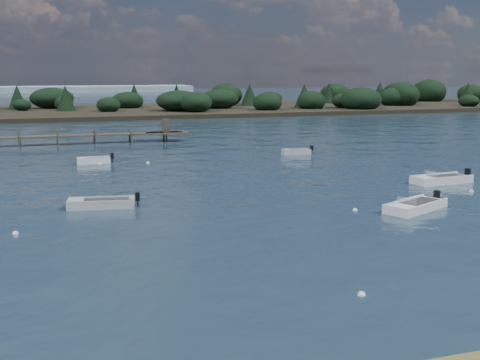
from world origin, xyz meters
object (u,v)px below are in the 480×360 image
object	(u,v)px
tender_far_white	(94,162)
dinghy_mid_grey	(101,205)
dinghy_mid_white_b	(441,181)
dinghy_mid_white_a	(415,208)
tender_far_grey_b	(296,153)

from	to	relation	value
tender_far_white	dinghy_mid_grey	bearing A→B (deg)	-93.38
tender_far_white	dinghy_mid_white_b	world-z (taller)	dinghy_mid_white_b
dinghy_mid_grey	tender_far_white	bearing A→B (deg)	86.62
dinghy_mid_white_a	tender_far_grey_b	bearing A→B (deg)	83.03
dinghy_mid_white_a	tender_far_grey_b	world-z (taller)	dinghy_mid_white_a
tender_far_grey_b	tender_far_white	world-z (taller)	tender_far_white
dinghy_mid_grey	dinghy_mid_white_b	xyz separation A→B (m)	(25.94, 0.36, 0.01)
dinghy_mid_grey	dinghy_mid_white_b	distance (m)	25.95
dinghy_mid_grey	tender_far_white	xyz separation A→B (m)	(1.13, 19.16, 0.01)
dinghy_mid_grey	dinghy_mid_white_b	world-z (taller)	dinghy_mid_white_b
dinghy_mid_grey	dinghy_mid_white_a	xyz separation A→B (m)	(18.60, -6.98, 0.00)
dinghy_mid_white_a	tender_far_grey_b	xyz separation A→B (m)	(3.16, 25.81, 0.00)
dinghy_mid_white_a	dinghy_mid_white_b	bearing A→B (deg)	44.97
dinghy_mid_grey	tender_far_grey_b	bearing A→B (deg)	40.88
dinghy_mid_white_a	tender_far_white	bearing A→B (deg)	123.75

